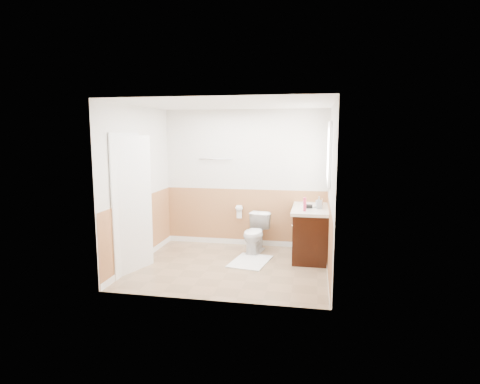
% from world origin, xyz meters
% --- Properties ---
extents(floor, '(3.00, 3.00, 0.00)m').
position_xyz_m(floor, '(0.00, 0.00, 0.00)').
color(floor, '#8C7051').
rests_on(floor, ground).
extents(ceiling, '(3.00, 3.00, 0.00)m').
position_xyz_m(ceiling, '(0.00, 0.00, 2.50)').
color(ceiling, white).
rests_on(ceiling, floor).
extents(wall_back, '(3.00, 0.00, 3.00)m').
position_xyz_m(wall_back, '(0.00, 1.30, 1.25)').
color(wall_back, silver).
rests_on(wall_back, floor).
extents(wall_front, '(3.00, 0.00, 3.00)m').
position_xyz_m(wall_front, '(0.00, -1.30, 1.25)').
color(wall_front, silver).
rests_on(wall_front, floor).
extents(wall_left, '(0.00, 3.00, 3.00)m').
position_xyz_m(wall_left, '(-1.50, 0.00, 1.25)').
color(wall_left, silver).
rests_on(wall_left, floor).
extents(wall_right, '(0.00, 3.00, 3.00)m').
position_xyz_m(wall_right, '(1.50, 0.00, 1.25)').
color(wall_right, silver).
rests_on(wall_right, floor).
extents(wainscot_back, '(3.00, 0.00, 3.00)m').
position_xyz_m(wainscot_back, '(0.00, 1.29, 0.50)').
color(wainscot_back, '#AA7344').
rests_on(wainscot_back, floor).
extents(wainscot_front, '(3.00, 0.00, 3.00)m').
position_xyz_m(wainscot_front, '(0.00, -1.29, 0.50)').
color(wainscot_front, '#AA7344').
rests_on(wainscot_front, floor).
extents(wainscot_left, '(0.00, 2.60, 2.60)m').
position_xyz_m(wainscot_left, '(-1.49, 0.00, 0.50)').
color(wainscot_left, '#AA7344').
rests_on(wainscot_left, floor).
extents(wainscot_right, '(0.00, 2.60, 2.60)m').
position_xyz_m(wainscot_right, '(1.49, 0.00, 0.50)').
color(wainscot_right, '#AA7344').
rests_on(wainscot_right, floor).
extents(toilet, '(0.48, 0.72, 0.68)m').
position_xyz_m(toilet, '(0.26, 0.83, 0.34)').
color(toilet, white).
rests_on(toilet, floor).
extents(bath_mat, '(0.68, 0.88, 0.02)m').
position_xyz_m(bath_mat, '(0.26, 0.27, 0.01)').
color(bath_mat, silver).
rests_on(bath_mat, floor).
extents(vanity_cabinet, '(0.55, 1.10, 0.80)m').
position_xyz_m(vanity_cabinet, '(1.21, 0.74, 0.40)').
color(vanity_cabinet, black).
rests_on(vanity_cabinet, floor).
extents(vanity_knob_left, '(0.03, 0.03, 0.03)m').
position_xyz_m(vanity_knob_left, '(0.91, 0.64, 0.55)').
color(vanity_knob_left, silver).
rests_on(vanity_knob_left, vanity_cabinet).
extents(vanity_knob_right, '(0.03, 0.03, 0.03)m').
position_xyz_m(vanity_knob_right, '(0.91, 0.84, 0.55)').
color(vanity_knob_right, silver).
rests_on(vanity_knob_right, vanity_cabinet).
extents(countertop, '(0.60, 1.15, 0.05)m').
position_xyz_m(countertop, '(1.20, 0.74, 0.83)').
color(countertop, white).
rests_on(countertop, vanity_cabinet).
extents(sink_basin, '(0.36, 0.36, 0.02)m').
position_xyz_m(sink_basin, '(1.21, 0.89, 0.86)').
color(sink_basin, white).
rests_on(sink_basin, countertop).
extents(faucet, '(0.02, 0.02, 0.14)m').
position_xyz_m(faucet, '(1.39, 0.89, 0.92)').
color(faucet, silver).
rests_on(faucet, countertop).
extents(lotion_bottle, '(0.05, 0.05, 0.22)m').
position_xyz_m(lotion_bottle, '(1.11, 0.39, 0.96)').
color(lotion_bottle, '#CA3458').
rests_on(lotion_bottle, countertop).
extents(soap_dispenser, '(0.11, 0.11, 0.20)m').
position_xyz_m(soap_dispenser, '(1.33, 0.67, 0.95)').
color(soap_dispenser, '#9199A4').
rests_on(soap_dispenser, countertop).
extents(hair_dryer_body, '(0.14, 0.07, 0.07)m').
position_xyz_m(hair_dryer_body, '(1.16, 0.65, 0.89)').
color(hair_dryer_body, black).
rests_on(hair_dryer_body, countertop).
extents(hair_dryer_handle, '(0.03, 0.03, 0.07)m').
position_xyz_m(hair_dryer_handle, '(1.13, 0.68, 0.86)').
color(hair_dryer_handle, black).
rests_on(hair_dryer_handle, countertop).
extents(mirror_panel, '(0.02, 0.35, 0.90)m').
position_xyz_m(mirror_panel, '(1.48, 1.10, 1.55)').
color(mirror_panel, silver).
rests_on(mirror_panel, wall_right).
extents(window_frame, '(0.04, 0.80, 1.00)m').
position_xyz_m(window_frame, '(1.47, 0.59, 1.75)').
color(window_frame, white).
rests_on(window_frame, wall_right).
extents(window_glass, '(0.01, 0.70, 0.90)m').
position_xyz_m(window_glass, '(1.49, 0.59, 1.75)').
color(window_glass, white).
rests_on(window_glass, wall_right).
extents(door, '(0.29, 0.78, 2.04)m').
position_xyz_m(door, '(-1.40, -0.45, 1.02)').
color(door, white).
rests_on(door, wall_left).
extents(door_frame, '(0.02, 0.92, 2.10)m').
position_xyz_m(door_frame, '(-1.48, -0.45, 1.03)').
color(door_frame, white).
rests_on(door_frame, wall_left).
extents(door_knob, '(0.06, 0.06, 0.06)m').
position_xyz_m(door_knob, '(-1.34, -0.12, 0.95)').
color(door_knob, silver).
rests_on(door_knob, door).
extents(towel_bar, '(0.62, 0.02, 0.02)m').
position_xyz_m(towel_bar, '(-0.55, 1.25, 1.60)').
color(towel_bar, silver).
rests_on(towel_bar, wall_back).
extents(tp_holder_bar, '(0.14, 0.02, 0.02)m').
position_xyz_m(tp_holder_bar, '(-0.10, 1.23, 0.70)').
color(tp_holder_bar, silver).
rests_on(tp_holder_bar, wall_back).
extents(tp_roll, '(0.10, 0.11, 0.11)m').
position_xyz_m(tp_roll, '(-0.10, 1.23, 0.70)').
color(tp_roll, white).
rests_on(tp_roll, tp_holder_bar).
extents(tp_sheet, '(0.10, 0.01, 0.16)m').
position_xyz_m(tp_sheet, '(-0.10, 1.23, 0.59)').
color(tp_sheet, white).
rests_on(tp_sheet, tp_roll).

